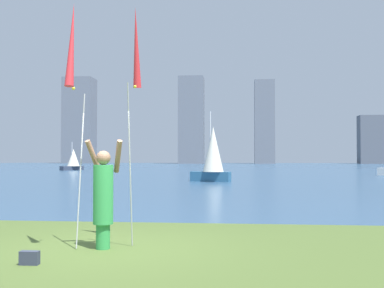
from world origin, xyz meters
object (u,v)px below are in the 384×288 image
object	(u,v)px
person	(103,195)
kite_flag_right	(136,52)
kite_flag_left	(72,50)
sailboat_6	(73,160)
bag	(30,258)
sailboat_4	(213,153)

from	to	relation	value
person	kite_flag_right	bearing A→B (deg)	54.99
kite_flag_left	sailboat_6	size ratio (longest dim) A/B	1.26
kite_flag_left	bag	xyz separation A→B (m)	(-0.30, -0.96, -3.45)
sailboat_6	person	bearing A→B (deg)	-69.60
kite_flag_right	bag	xyz separation A→B (m)	(-1.24, -1.94, -3.59)
bag	sailboat_6	size ratio (longest dim) A/B	0.08
kite_flag_right	sailboat_4	world-z (taller)	sailboat_4
person	sailboat_6	xyz separation A→B (m)	(-18.12, 48.72, 0.33)
bag	sailboat_4	bearing A→B (deg)	86.59
bag	kite_flag_left	bearing A→B (deg)	72.55
person	bag	distance (m)	1.78
kite_flag_left	kite_flag_right	bearing A→B (deg)	46.32
bag	sailboat_6	distance (m)	53.00
person	kite_flag_left	world-z (taller)	kite_flag_left
kite_flag_left	kite_flag_right	size ratio (longest dim) A/B	0.96
person	kite_flag_right	xyz separation A→B (m)	(0.47, 0.59, 2.73)
sailboat_4	kite_flag_right	bearing A→B (deg)	-90.59
kite_flag_right	sailboat_4	bearing A→B (deg)	89.41
kite_flag_right	sailboat_4	size ratio (longest dim) A/B	0.97
bag	kite_flag_right	bearing A→B (deg)	57.50
kite_flag_left	sailboat_6	bearing A→B (deg)	109.77
sailboat_4	kite_flag_left	bearing A→B (deg)	-92.82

